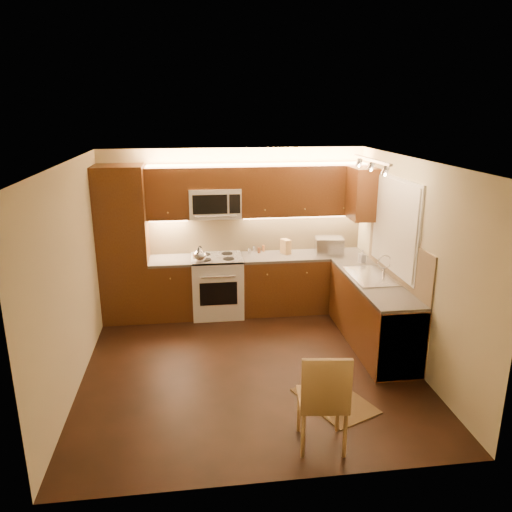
{
  "coord_description": "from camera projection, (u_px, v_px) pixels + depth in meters",
  "views": [
    {
      "loc": [
        -0.64,
        -5.43,
        3.06
      ],
      "look_at": [
        0.15,
        0.55,
        1.25
      ],
      "focal_mm": 34.56,
      "sensor_mm": 36.0,
      "label": 1
    }
  ],
  "objects": [
    {
      "name": "upper_cab_bridge",
      "position": [
        214.0,
        177.0,
        7.2
      ],
      "size": [
        0.76,
        0.35,
        0.31
      ],
      "primitive_type": "cube",
      "color": "#44210E",
      "rests_on": "wall_back"
    },
    {
      "name": "kettle",
      "position": [
        200.0,
        254.0,
        7.12
      ],
      "size": [
        0.27,
        0.27,
        0.24
      ],
      "primitive_type": null,
      "rotation": [
        0.0,
        0.0,
        -0.4
      ],
      "color": "silver",
      "rests_on": "stove"
    },
    {
      "name": "rug",
      "position": [
        335.0,
        401.0,
        5.36
      ],
      "size": [
        0.88,
        1.03,
        0.01
      ],
      "primitive_type": "cube",
      "rotation": [
        0.0,
        0.0,
        0.41
      ],
      "color": "black",
      "rests_on": "floor"
    },
    {
      "name": "wall_front",
      "position": [
        280.0,
        350.0,
        3.85
      ],
      "size": [
        4.0,
        0.01,
        2.5
      ],
      "primitive_type": "cube",
      "color": "#C3B88F",
      "rests_on": "ground"
    },
    {
      "name": "backsplash_back",
      "position": [
        257.0,
        232.0,
        7.7
      ],
      "size": [
        3.3,
        0.02,
        0.6
      ],
      "primitive_type": "cube",
      "color": "tan",
      "rests_on": "wall_back"
    },
    {
      "name": "pantry",
      "position": [
        124.0,
        245.0,
        7.19
      ],
      "size": [
        0.7,
        0.6,
        2.3
      ],
      "primitive_type": "cube",
      "color": "#44210E",
      "rests_on": "floor"
    },
    {
      "name": "toaster_oven",
      "position": [
        329.0,
        246.0,
        7.61
      ],
      "size": [
        0.46,
        0.36,
        0.25
      ],
      "primitive_type": "cube",
      "rotation": [
        0.0,
        0.0,
        -0.13
      ],
      "color": "silver",
      "rests_on": "counter_back_right"
    },
    {
      "name": "spice_jar_a",
      "position": [
        249.0,
        251.0,
        7.6
      ],
      "size": [
        0.06,
        0.06,
        0.09
      ],
      "primitive_type": "cylinder",
      "rotation": [
        0.0,
        0.0,
        -0.29
      ],
      "color": "silver",
      "rests_on": "counter_back_right"
    },
    {
      "name": "microwave",
      "position": [
        215.0,
        203.0,
        7.3
      ],
      "size": [
        0.76,
        0.38,
        0.44
      ],
      "primitive_type": null,
      "color": "silver",
      "rests_on": "wall_back"
    },
    {
      "name": "spice_jar_c",
      "position": [
        254.0,
        249.0,
        7.7
      ],
      "size": [
        0.05,
        0.05,
        0.1
      ],
      "primitive_type": "cylinder",
      "rotation": [
        0.0,
        0.0,
        -0.22
      ],
      "color": "silver",
      "rests_on": "counter_back_right"
    },
    {
      "name": "base_cab_right",
      "position": [
        372.0,
        313.0,
        6.58
      ],
      "size": [
        0.6,
        2.0,
        0.86
      ],
      "primitive_type": "cube",
      "color": "#44210E",
      "rests_on": "floor"
    },
    {
      "name": "backsplash_right",
      "position": [
        398.0,
        258.0,
        6.4
      ],
      "size": [
        0.02,
        2.0,
        0.6
      ],
      "primitive_type": "cube",
      "color": "tan",
      "rests_on": "wall_right"
    },
    {
      "name": "faucet",
      "position": [
        384.0,
        265.0,
        6.57
      ],
      "size": [
        0.2,
        0.04,
        0.3
      ],
      "primitive_type": null,
      "color": "silver",
      "rests_on": "counter_right"
    },
    {
      "name": "soap_bottle",
      "position": [
        362.0,
        256.0,
        7.17
      ],
      "size": [
        0.1,
        0.11,
        0.19
      ],
      "primitive_type": "imported",
      "rotation": [
        0.0,
        0.0,
        0.24
      ],
      "color": "#BBBCC0",
      "rests_on": "counter_right"
    },
    {
      "name": "track_light_bar",
      "position": [
        372.0,
        160.0,
        5.98
      ],
      "size": [
        0.04,
        1.2,
        0.03
      ],
      "primitive_type": "cube",
      "color": "silver",
      "rests_on": "ceiling"
    },
    {
      "name": "ceiling",
      "position": [
        249.0,
        162.0,
        5.39
      ],
      "size": [
        4.0,
        4.0,
        0.01
      ],
      "primitive_type": "cube",
      "color": "beige",
      "rests_on": "ground"
    },
    {
      "name": "window_frame",
      "position": [
        395.0,
        225.0,
        6.42
      ],
      "size": [
        0.03,
        1.44,
        1.24
      ],
      "primitive_type": "cube",
      "color": "silver",
      "rests_on": "wall_right"
    },
    {
      "name": "wall_back",
      "position": [
        234.0,
        230.0,
        7.65
      ],
      "size": [
        4.0,
        0.01,
        2.5
      ],
      "primitive_type": "cube",
      "color": "#C3B88F",
      "rests_on": "ground"
    },
    {
      "name": "upper_cab_back_right",
      "position": [
        303.0,
        190.0,
        7.44
      ],
      "size": [
        1.92,
        0.35,
        0.75
      ],
      "primitive_type": "cube",
      "color": "#44210E",
      "rests_on": "wall_back"
    },
    {
      "name": "wall_right",
      "position": [
        412.0,
        263.0,
        6.0
      ],
      "size": [
        0.01,
        4.0,
        2.5
      ],
      "primitive_type": "cube",
      "color": "#C3B88F",
      "rests_on": "ground"
    },
    {
      "name": "window_blinds",
      "position": [
        394.0,
        225.0,
        6.42
      ],
      "size": [
        0.02,
        1.36,
        1.16
      ],
      "primitive_type": "cube",
      "color": "silver",
      "rests_on": "wall_right"
    },
    {
      "name": "upper_cab_back_left",
      "position": [
        167.0,
        193.0,
        7.18
      ],
      "size": [
        0.62,
        0.35,
        0.75
      ],
      "primitive_type": "cube",
      "color": "#44210E",
      "rests_on": "wall_back"
    },
    {
      "name": "counter_back_left",
      "position": [
        170.0,
        261.0,
        7.35
      ],
      "size": [
        0.62,
        0.6,
        0.04
      ],
      "primitive_type": "cube",
      "color": "#373532",
      "rests_on": "base_cab_back_left"
    },
    {
      "name": "dishwasher",
      "position": [
        393.0,
        337.0,
        5.92
      ],
      "size": [
        0.58,
        0.6,
        0.84
      ],
      "primitive_type": "cube",
      "color": "silver",
      "rests_on": "floor"
    },
    {
      "name": "upper_cab_right_corner",
      "position": [
        363.0,
        194.0,
        7.13
      ],
      "size": [
        0.35,
        0.5,
        0.75
      ],
      "primitive_type": "cube",
      "color": "#44210E",
      "rests_on": "wall_right"
    },
    {
      "name": "sink",
      "position": [
        371.0,
        271.0,
        6.57
      ],
      "size": [
        0.52,
        0.86,
        0.15
      ],
      "primitive_type": null,
      "color": "silver",
      "rests_on": "counter_right"
    },
    {
      "name": "wall_left",
      "position": [
        72.0,
        277.0,
        5.5
      ],
      "size": [
        0.01,
        4.0,
        2.5
      ],
      "primitive_type": "cube",
      "color": "#C3B88F",
      "rests_on": "ground"
    },
    {
      "name": "spice_jar_d",
      "position": [
        263.0,
        248.0,
        7.74
      ],
      "size": [
        0.05,
        0.05,
        0.1
      ],
      "primitive_type": "cylinder",
      "rotation": [
        0.0,
        0.0,
        -0.36
      ],
      "color": "#A66231",
      "rests_on": "counter_back_right"
    },
    {
      "name": "dining_chair",
      "position": [
        322.0,
        397.0,
        4.55
      ],
      "size": [
        0.49,
        0.49,
        1.0
      ],
      "primitive_type": null,
      "rotation": [
        0.0,
        0.0,
        -0.12
      ],
      "color": "#936942",
      "rests_on": "floor"
    },
    {
      "name": "base_cab_back_left",
      "position": [
        172.0,
        289.0,
        7.48
      ],
      "size": [
        0.62,
        0.6,
        0.86
      ],
      "primitive_type": "cube",
      "color": "#44210E",
      "rests_on": "floor"
    },
    {
      "name": "floor",
      "position": [
        250.0,
        365.0,
        6.11
      ],
      "size": [
        4.0,
        4.0,
        0.01
      ],
      "primitive_type": "cube",
      "color": "black",
      "rests_on": "ground"
    },
    {
      "name": "spice_jar_b",
      "position": [
        259.0,
        250.0,
        7.65
      ],
      "size": [
        0.05,
        0.05,
        0.09
      ],
      "primitive_type": "cylinder",
      "rotation": [
        0.0,
        0.0,
        0.07
      ],
      "color": "brown",
      "rests_on": "counter_back_right"
    },
    {
      "name": "counter_back_right",
      "position": [
        303.0,
        256.0,
        7.6
      ],
      "size": [
        1.92,
        0.6,
        0.04
      ],
      "primitive_type": "cube",
      "color": "#373532",
      "rests_on": "base_cab_back_right"
    },
    {
      "name": "stove",
      "position": [
        217.0,
        286.0,
        7.53
      ],
      "size": [
        0.76,
        0.65,
        0.92
      ],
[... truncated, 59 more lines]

